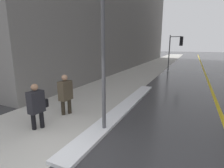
# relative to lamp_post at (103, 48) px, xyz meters

# --- Properties ---
(ground_plane) EXTENTS (160.00, 160.00, 0.00)m
(ground_plane) POSITION_rel_lamp_post_xyz_m (-0.33, -1.80, -2.64)
(ground_plane) COLOR #38383A
(sidewalk_slab) EXTENTS (4.00, 80.00, 0.01)m
(sidewalk_slab) POSITION_rel_lamp_post_xyz_m (-2.33, 13.20, -2.63)
(sidewalk_slab) COLOR #B2AFA8
(sidewalk_slab) RESTS_ON ground
(road_centre_stripe) EXTENTS (0.16, 80.00, 0.00)m
(road_centre_stripe) POSITION_rel_lamp_post_xyz_m (3.67, 13.20, -2.64)
(road_centre_stripe) COLOR gold
(road_centre_stripe) RESTS_ON ground
(snow_bank_curb) EXTENTS (0.66, 8.44, 0.11)m
(snow_bank_curb) POSITION_rel_lamp_post_xyz_m (-0.13, 2.16, -2.59)
(snow_bank_curb) COLOR white
(snow_bank_curb) RESTS_ON ground
(lamp_post) EXTENTS (0.28, 0.28, 4.34)m
(lamp_post) POSITION_rel_lamp_post_xyz_m (0.00, 0.00, 0.00)
(lamp_post) COLOR #515156
(lamp_post) RESTS_ON ground
(traffic_light_near) EXTENTS (1.31, 0.33, 3.72)m
(traffic_light_near) POSITION_rel_lamp_post_xyz_m (0.81, 14.55, 0.05)
(traffic_light_near) COLOR #515156
(traffic_light_near) RESTS_ON ground
(pedestrian_in_glasses) EXTENTS (0.32, 0.72, 1.54)m
(pedestrian_in_glasses) POSITION_rel_lamp_post_xyz_m (-2.06, -0.78, -1.79)
(pedestrian_in_glasses) COLOR black
(pedestrian_in_glasses) RESTS_ON ground
(pedestrian_nearside) EXTENTS (0.34, 0.54, 1.63)m
(pedestrian_nearside) POSITION_rel_lamp_post_xyz_m (-2.02, 0.61, -1.74)
(pedestrian_nearside) COLOR #2A241B
(pedestrian_nearside) RESTS_ON ground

